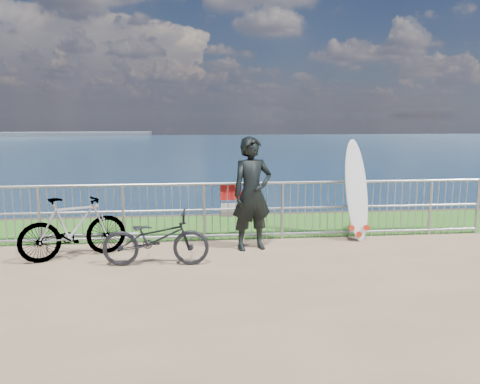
{
  "coord_description": "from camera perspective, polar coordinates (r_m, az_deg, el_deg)",
  "views": [
    {
      "loc": [
        -0.75,
        -7.09,
        2.36
      ],
      "look_at": [
        0.14,
        1.2,
        1.0
      ],
      "focal_mm": 35.0,
      "sensor_mm": 36.0,
      "label": 1
    }
  ],
  "objects": [
    {
      "name": "bicycle_far",
      "position": [
        8.27,
        -19.65,
        -4.11
      ],
      "size": [
        1.79,
        1.15,
        1.05
      ],
      "primitive_type": "imported",
      "rotation": [
        0.0,
        0.0,
        1.99
      ],
      "color": "black",
      "rests_on": "ground"
    },
    {
      "name": "bicycle_near",
      "position": [
        7.57,
        -10.23,
        -5.58
      ],
      "size": [
        1.71,
        0.68,
        0.88
      ],
      "primitive_type": "imported",
      "rotation": [
        0.0,
        0.0,
        1.52
      ],
      "color": "black",
      "rests_on": "ground"
    },
    {
      "name": "grass_strip",
      "position": [
        10.09,
        -1.69,
        -4.2
      ],
      "size": [
        120.0,
        120.0,
        0.0
      ],
      "primitive_type": "plane",
      "color": "#2D6F1E",
      "rests_on": "ground"
    },
    {
      "name": "bike_rack",
      "position": [
        8.54,
        -17.8,
        -5.23
      ],
      "size": [
        1.67,
        0.05,
        0.35
      ],
      "color": "#979AA0",
      "rests_on": "ground"
    },
    {
      "name": "railing",
      "position": [
        8.9,
        -1.04,
        -2.27
      ],
      "size": [
        10.06,
        0.1,
        1.13
      ],
      "color": "#979AA0",
      "rests_on": "ground"
    },
    {
      "name": "surfboard",
      "position": [
        9.17,
        14.03,
        -0.22
      ],
      "size": [
        0.62,
        0.59,
        1.94
      ],
      "color": "silver",
      "rests_on": "ground"
    },
    {
      "name": "surfer",
      "position": [
        8.24,
        1.48,
        -0.21
      ],
      "size": [
        0.83,
        0.65,
        2.01
      ],
      "primitive_type": "imported",
      "rotation": [
        0.0,
        0.0,
        0.26
      ],
      "color": "black",
      "rests_on": "ground"
    },
    {
      "name": "seascape",
      "position": [
        160.57,
        -21.8,
        6.35
      ],
      "size": [
        260.0,
        260.0,
        5.0
      ],
      "color": "brown",
      "rests_on": "ground"
    }
  ]
}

